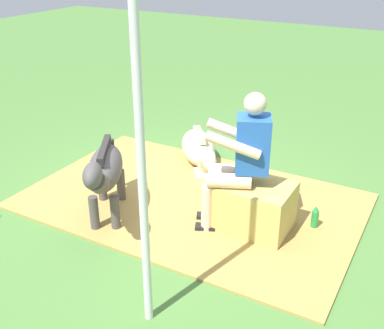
% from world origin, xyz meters
% --- Properties ---
extents(ground_plane, '(24.00, 24.00, 0.00)m').
position_xyz_m(ground_plane, '(0.00, 0.00, 0.00)').
color(ground_plane, '#4C7A38').
extents(hay_patch, '(3.47, 2.22, 0.02)m').
position_xyz_m(hay_patch, '(-0.17, -0.09, 0.01)').
color(hay_patch, '#AD8C47').
rests_on(hay_patch, ground).
extents(hay_bale, '(0.70, 0.53, 0.48)m').
position_xyz_m(hay_bale, '(-0.95, 0.07, 0.24)').
color(hay_bale, tan).
rests_on(hay_bale, ground).
extents(person_seated, '(0.72, 0.58, 1.36)m').
position_xyz_m(person_seated, '(-0.79, 0.11, 0.75)').
color(person_seated, beige).
rests_on(person_seated, ground).
extents(pony_standing, '(0.86, 1.20, 0.89)m').
position_xyz_m(pony_standing, '(0.38, 0.62, 0.53)').
color(pony_standing, '#4C4747').
rests_on(pony_standing, ground).
extents(pony_lying, '(1.04, 1.22, 0.42)m').
position_xyz_m(pony_lying, '(0.20, -0.97, 0.19)').
color(pony_lying, beige).
rests_on(pony_lying, ground).
extents(soda_bottle, '(0.07, 0.07, 0.25)m').
position_xyz_m(soda_bottle, '(-1.47, -0.22, 0.12)').
color(soda_bottle, '#268C3F').
rests_on(soda_bottle, ground).
extents(tent_pole_left, '(0.06, 0.06, 2.53)m').
position_xyz_m(tent_pole_left, '(-0.74, 1.56, 1.26)').
color(tent_pole_left, silver).
rests_on(tent_pole_left, ground).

